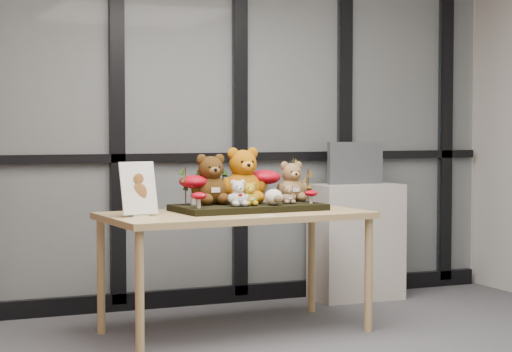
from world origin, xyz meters
name	(u,v)px	position (x,y,z in m)	size (l,w,h in m)	color
room_shell	(350,34)	(0.00, 0.00, 1.68)	(5.00, 5.00, 5.00)	#AEABA5
glass_partition	(180,105)	(0.00, 2.47, 1.42)	(4.90, 0.06, 2.78)	#2D383F
display_table	(235,223)	(0.04, 1.53, 0.68)	(1.64, 0.91, 0.74)	tan
diorama_tray	(248,207)	(0.16, 1.60, 0.76)	(0.91, 0.46, 0.04)	black
bear_pooh_yellow	(243,173)	(0.16, 1.68, 0.98)	(0.30, 0.27, 0.39)	#AC5E08
bear_brown_medium	(211,177)	(-0.06, 1.69, 0.95)	(0.26, 0.24, 0.34)	#44290D
bear_tan_back	(291,179)	(0.51, 1.72, 0.92)	(0.22, 0.20, 0.28)	olive
bear_small_yellow	(249,193)	(0.12, 1.49, 0.86)	(0.12, 0.11, 0.16)	#AE8C19
bear_white_bow	(238,192)	(0.04, 1.48, 0.87)	(0.14, 0.12, 0.18)	silver
bear_beige_small	(288,193)	(0.40, 1.54, 0.85)	(0.10, 0.09, 0.13)	#917252
plush_cream_hedgehog	(274,196)	(0.27, 1.47, 0.84)	(0.08, 0.08, 0.11)	white
mushroom_back_left	(194,188)	(-0.17, 1.70, 0.88)	(0.18, 0.18, 0.20)	#990413
mushroom_back_right	(265,184)	(0.32, 1.71, 0.90)	(0.20, 0.20, 0.23)	#990413
mushroom_front_left	(199,199)	(-0.22, 1.45, 0.84)	(0.09, 0.09, 0.10)	#990413
mushroom_front_right	(311,196)	(0.54, 1.50, 0.83)	(0.08, 0.08, 0.09)	#990413
sprig_green_far_left	(185,186)	(-0.22, 1.69, 0.90)	(0.05, 0.05, 0.23)	#103C0D
sprig_green_mid_left	(197,187)	(-0.12, 1.74, 0.89)	(0.05, 0.05, 0.21)	#103C0D
sprig_dry_far_right	(293,179)	(0.52, 1.72, 0.92)	(0.05, 0.05, 0.28)	brown
sprig_dry_mid_right	(308,186)	(0.57, 1.61, 0.89)	(0.05, 0.05, 0.21)	brown
sprig_green_centre	(223,186)	(0.05, 1.77, 0.89)	(0.05, 0.05, 0.22)	#103C0D
sign_holder	(139,191)	(-0.57, 1.50, 0.89)	(0.23, 0.12, 0.32)	silver
label_card	(267,216)	(0.12, 1.22, 0.74)	(0.09, 0.03, 0.00)	white
cabinet	(356,241)	(1.28, 2.25, 0.42)	(0.63, 0.37, 0.84)	#B1A89D
monitor	(355,163)	(1.28, 2.26, 1.00)	(0.44, 0.05, 0.31)	#4B4E53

